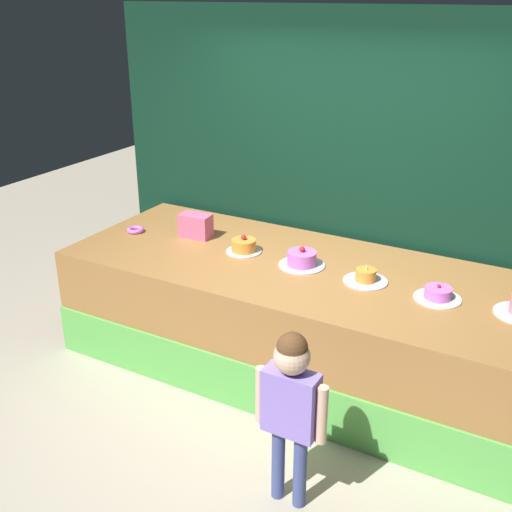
{
  "coord_description": "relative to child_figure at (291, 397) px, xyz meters",
  "views": [
    {
      "loc": [
        1.76,
        -3.14,
        2.75
      ],
      "look_at": [
        -0.23,
        0.42,
        1.0
      ],
      "focal_mm": 43.82,
      "sensor_mm": 36.0,
      "label": 1
    }
  ],
  "objects": [
    {
      "name": "curtain_backdrop",
      "position": [
        -0.56,
        2.11,
        0.6
      ],
      "size": [
        4.28,
        0.08,
        2.65
      ],
      "primitive_type": "cube",
      "color": "black",
      "rests_on": "ground_plane"
    },
    {
      "name": "pink_box",
      "position": [
        -1.58,
        1.43,
        0.24
      ],
      "size": [
        0.27,
        0.17,
        0.19
      ],
      "primitive_type": "cube",
      "rotation": [
        0.0,
        0.0,
        0.08
      ],
      "color": "#E65F8C",
      "rests_on": "stage_platform"
    },
    {
      "name": "cake_far_left",
      "position": [
        -1.07,
        1.34,
        0.19
      ],
      "size": [
        0.28,
        0.28,
        0.14
      ],
      "color": "silver",
      "rests_on": "stage_platform"
    },
    {
      "name": "child_figure",
      "position": [
        0.0,
        0.0,
        0.0
      ],
      "size": [
        0.43,
        0.2,
        1.11
      ],
      "color": "#3F4C8C",
      "rests_on": "ground_plane"
    },
    {
      "name": "cake_left",
      "position": [
        -0.56,
        1.32,
        0.19
      ],
      "size": [
        0.35,
        0.35,
        0.15
      ],
      "color": "silver",
      "rests_on": "stage_platform"
    },
    {
      "name": "ground_plane",
      "position": [
        -0.56,
        0.61,
        -0.72
      ],
      "size": [
        12.0,
        12.0,
        0.0
      ],
      "primitive_type": "plane",
      "color": "#ADA38E"
    },
    {
      "name": "cake_right",
      "position": [
        0.45,
        1.27,
        0.17
      ],
      "size": [
        0.31,
        0.31,
        0.11
      ],
      "color": "silver",
      "rests_on": "stage_platform"
    },
    {
      "name": "stage_platform",
      "position": [
        -0.56,
        1.3,
        -0.29
      ],
      "size": [
        3.58,
        1.42,
        0.86
      ],
      "color": "#9E6B38",
      "rests_on": "ground_plane"
    },
    {
      "name": "cake_center",
      "position": [
        -0.06,
        1.29,
        0.18
      ],
      "size": [
        0.31,
        0.31,
        0.14
      ],
      "color": "silver",
      "rests_on": "stage_platform"
    },
    {
      "name": "donut",
      "position": [
        -2.09,
        1.27,
        0.16
      ],
      "size": [
        0.14,
        0.14,
        0.04
      ],
      "primitive_type": "torus",
      "color": "#CC66D8",
      "rests_on": "stage_platform"
    }
  ]
}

